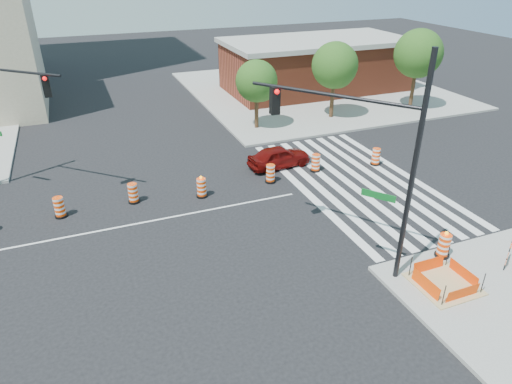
% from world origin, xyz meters
% --- Properties ---
extents(ground, '(120.00, 120.00, 0.00)m').
position_xyz_m(ground, '(0.00, 0.00, 0.00)').
color(ground, black).
rests_on(ground, ground).
extents(sidewalk_ne, '(22.00, 22.00, 0.15)m').
position_xyz_m(sidewalk_ne, '(18.00, 18.00, 0.07)').
color(sidewalk_ne, gray).
rests_on(sidewalk_ne, ground).
extents(crosswalk_east, '(6.75, 13.50, 0.01)m').
position_xyz_m(crosswalk_east, '(10.95, 0.00, 0.01)').
color(crosswalk_east, silver).
rests_on(crosswalk_east, ground).
extents(lane_centerline, '(14.00, 0.12, 0.01)m').
position_xyz_m(lane_centerline, '(0.00, 0.00, 0.01)').
color(lane_centerline, silver).
rests_on(lane_centerline, ground).
extents(excavation_pit, '(2.20, 2.20, 0.90)m').
position_xyz_m(excavation_pit, '(9.00, -9.00, 0.22)').
color(excavation_pit, tan).
rests_on(excavation_pit, ground).
extents(brick_storefront, '(16.50, 8.50, 4.60)m').
position_xyz_m(brick_storefront, '(18.00, 18.00, 2.32)').
color(brick_storefront, brown).
rests_on(brick_storefront, ground).
extents(red_coupe, '(3.92, 1.94, 1.28)m').
position_xyz_m(red_coupe, '(7.79, 3.46, 0.64)').
color(red_coupe, '#5C0907').
rests_on(red_coupe, ground).
extents(signal_pole_se, '(4.03, 5.29, 8.61)m').
position_xyz_m(signal_pole_se, '(6.55, -6.44, 5.27)').
color(signal_pole_se, black).
rests_on(signal_pole_se, ground).
extents(pit_drum, '(0.61, 0.61, 1.19)m').
position_xyz_m(pit_drum, '(10.23, -7.51, 0.64)').
color(pit_drum, black).
rests_on(pit_drum, ground).
extents(barricade, '(0.75, 0.53, 1.03)m').
position_xyz_m(barricade, '(12.16, -8.95, 0.72)').
color(barricade, '#FF4205').
rests_on(barricade, ground).
extents(tree_north_c, '(2.96, 2.91, 4.94)m').
position_xyz_m(tree_north_c, '(9.04, 10.09, 3.31)').
color(tree_north_c, '#382314').
rests_on(tree_north_c, ground).
extents(tree_north_d, '(3.38, 3.38, 5.74)m').
position_xyz_m(tree_north_d, '(15.25, 10.21, 3.85)').
color(tree_north_d, '#382314').
rests_on(tree_north_d, ground).
extents(tree_north_e, '(3.71, 3.71, 6.31)m').
position_xyz_m(tree_north_e, '(22.40, 9.86, 4.23)').
color(tree_north_e, '#382314').
rests_on(tree_north_e, ground).
extents(median_drum_2, '(0.60, 0.60, 1.02)m').
position_xyz_m(median_drum_2, '(-4.36, 2.04, 0.48)').
color(median_drum_2, black).
rests_on(median_drum_2, ground).
extents(median_drum_3, '(0.60, 0.60, 1.02)m').
position_xyz_m(median_drum_3, '(-0.87, 2.20, 0.48)').
color(median_drum_3, black).
rests_on(median_drum_3, ground).
extents(median_drum_4, '(0.60, 0.60, 1.18)m').
position_xyz_m(median_drum_4, '(2.51, 1.51, 0.49)').
color(median_drum_4, black).
rests_on(median_drum_4, ground).
extents(median_drum_5, '(0.60, 0.60, 1.02)m').
position_xyz_m(median_drum_5, '(6.51, 1.76, 0.48)').
color(median_drum_5, black).
rests_on(median_drum_5, ground).
extents(median_drum_6, '(0.60, 0.60, 1.02)m').
position_xyz_m(median_drum_6, '(9.52, 2.13, 0.48)').
color(median_drum_6, black).
rests_on(median_drum_6, ground).
extents(median_drum_7, '(0.60, 0.60, 1.02)m').
position_xyz_m(median_drum_7, '(13.30, 1.60, 0.48)').
color(median_drum_7, black).
rests_on(median_drum_7, ground).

